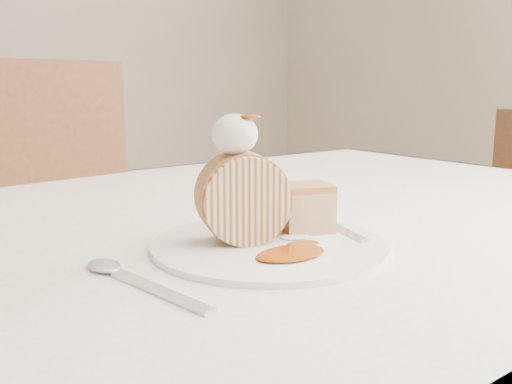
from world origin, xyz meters
TOP-DOWN VIEW (x-y plane):
  - table at (0.00, 0.20)m, footprint 1.40×0.90m
  - plate at (-0.04, 0.05)m, footprint 0.32×0.32m
  - roulade_slice at (-0.06, 0.07)m, footprint 0.10×0.08m
  - cake_chunk at (0.02, 0.07)m, footprint 0.07×0.07m
  - whipped_cream at (-0.07, 0.08)m, footprint 0.05×0.05m
  - caramel_drizzle at (-0.06, 0.07)m, footprint 0.02×0.02m
  - caramel_pool at (-0.06, 0.00)m, footprint 0.09×0.08m
  - fork at (0.05, 0.04)m, footprint 0.06×0.15m
  - spoon at (-0.20, 0.01)m, footprint 0.05×0.16m

SIDE VIEW (x-z plane):
  - table at x=0.00m, z-range 0.29..1.04m
  - spoon at x=-0.20m, z-range 0.75..0.75m
  - plate at x=-0.04m, z-range 0.75..0.76m
  - fork at x=0.05m, z-range 0.76..0.76m
  - caramel_pool at x=-0.06m, z-range 0.76..0.76m
  - cake_chunk at x=0.02m, z-range 0.76..0.80m
  - roulade_slice at x=-0.06m, z-range 0.76..0.85m
  - whipped_cream at x=-0.07m, z-range 0.85..0.89m
  - caramel_drizzle at x=-0.06m, z-range 0.89..0.90m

